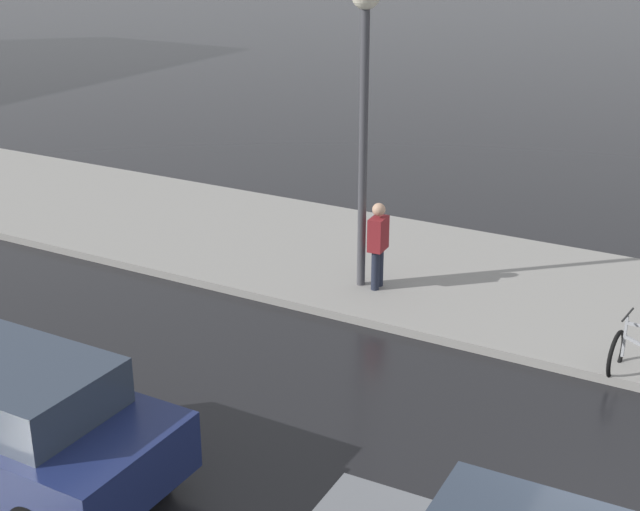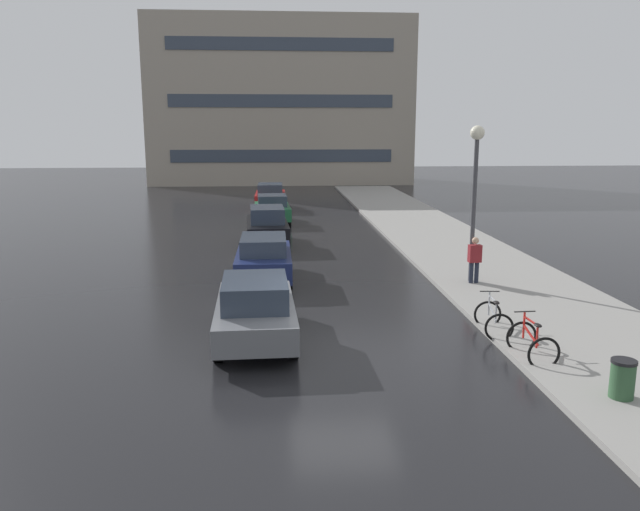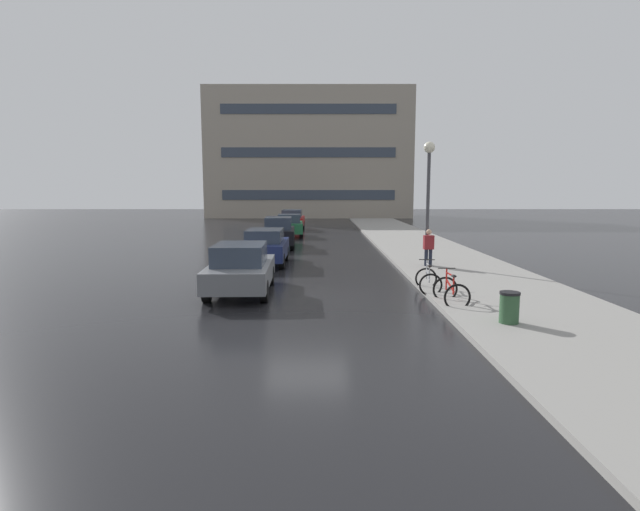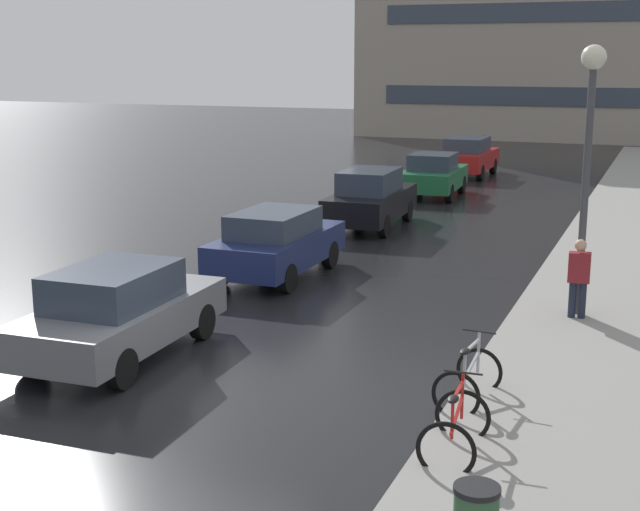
# 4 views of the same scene
# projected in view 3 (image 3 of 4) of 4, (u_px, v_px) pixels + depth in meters

# --- Properties ---
(ground_plane) EXTENTS (140.00, 140.00, 0.00)m
(ground_plane) POSITION_uv_depth(u_px,v_px,m) (306.00, 298.00, 14.95)
(ground_plane) COLOR black
(sidewalk_kerb) EXTENTS (4.80, 60.00, 0.14)m
(sidewalk_kerb) POSITION_uv_depth(u_px,v_px,m) (431.00, 253.00, 24.86)
(sidewalk_kerb) COLOR gray
(sidewalk_kerb) RESTS_ON ground
(bicycle_nearest) EXTENTS (0.79, 1.19, 1.01)m
(bicycle_nearest) POSITION_uv_depth(u_px,v_px,m) (450.00, 292.00, 13.87)
(bicycle_nearest) COLOR black
(bicycle_nearest) RESTS_ON ground
(bicycle_second) EXTENTS (0.81, 1.22, 1.00)m
(bicycle_second) POSITION_uv_depth(u_px,v_px,m) (427.00, 280.00, 15.67)
(bicycle_second) COLOR black
(bicycle_second) RESTS_ON ground
(car_grey) EXTENTS (1.98, 4.27, 1.57)m
(car_grey) POSITION_uv_depth(u_px,v_px,m) (240.00, 268.00, 15.56)
(car_grey) COLOR slate
(car_grey) RESTS_ON ground
(car_navy) EXTENTS (1.83, 4.09, 1.55)m
(car_navy) POSITION_uv_depth(u_px,v_px,m) (264.00, 246.00, 21.56)
(car_navy) COLOR navy
(car_navy) RESTS_ON ground
(car_black) EXTENTS (1.93, 4.43, 1.72)m
(car_black) POSITION_uv_depth(u_px,v_px,m) (278.00, 232.00, 28.03)
(car_black) COLOR black
(car_black) RESTS_ON ground
(car_green) EXTENTS (2.00, 3.85, 1.56)m
(car_green) POSITION_uv_depth(u_px,v_px,m) (288.00, 225.00, 34.41)
(car_green) COLOR #1E6038
(car_green) RESTS_ON ground
(car_red) EXTENTS (1.91, 4.07, 1.62)m
(car_red) POSITION_uv_depth(u_px,v_px,m) (291.00, 220.00, 40.46)
(car_red) COLOR #AD1919
(car_red) RESTS_ON ground
(pedestrian) EXTENTS (0.42, 0.27, 1.64)m
(pedestrian) POSITION_uv_depth(u_px,v_px,m) (427.00, 247.00, 20.27)
(pedestrian) COLOR #1E2333
(pedestrian) RESTS_ON ground
(streetlamp) EXTENTS (0.45, 0.45, 5.14)m
(streetlamp) POSITION_uv_depth(u_px,v_px,m) (427.00, 179.00, 20.21)
(streetlamp) COLOR #424247
(streetlamp) RESTS_ON ground
(trash_bin) EXTENTS (0.46, 0.46, 0.88)m
(trash_bin) POSITION_uv_depth(u_px,v_px,m) (508.00, 310.00, 11.59)
(trash_bin) COLOR #2D5133
(trash_bin) RESTS_ON ground
(building_facade_main) EXTENTS (23.77, 9.07, 14.78)m
(building_facade_main) POSITION_uv_depth(u_px,v_px,m) (308.00, 155.00, 60.14)
(building_facade_main) COLOR #9E9384
(building_facade_main) RESTS_ON ground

